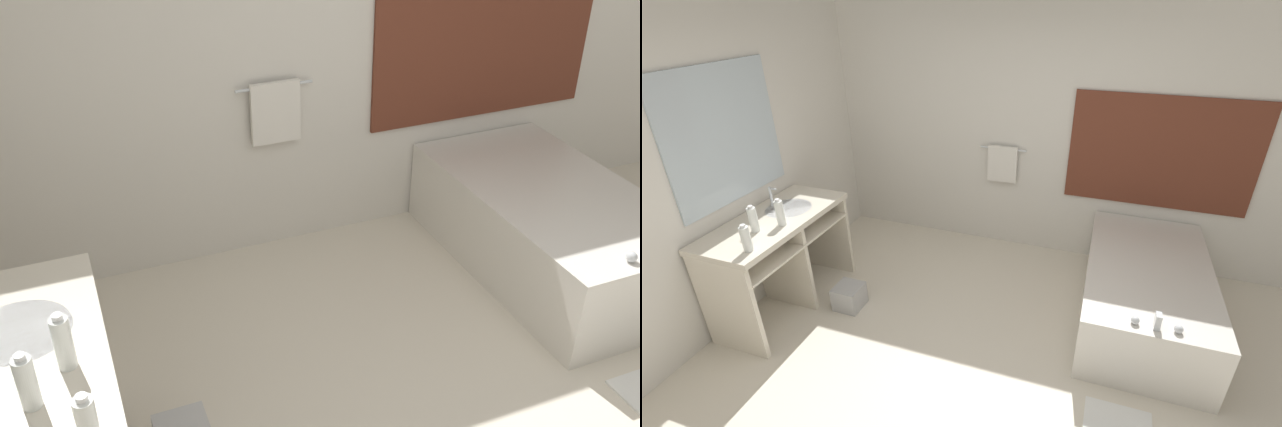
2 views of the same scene
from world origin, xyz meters
The scene contains 6 objects.
wall_back_with_blinds centered at (0.04, 2.23, 1.35)m, with size 7.40×0.13×2.70m.
vanity_counter centered at (-1.88, 0.45, 0.67)m, with size 0.62×1.32×0.91m.
bathtub centered at (1.24, 1.28, 0.31)m, with size 1.01×1.82×0.68m.
water_bottle_1 centered at (-1.72, 0.35, 1.03)m, with size 0.07×0.07×0.24m.
water_bottle_2 centered at (-1.69, -0.07, 1.02)m, with size 0.07×0.07×0.22m.
water_bottle_3 centered at (-1.85, 0.19, 1.02)m, with size 0.07×0.07×0.23m.
Camera 1 is at (-1.61, -1.80, 2.72)m, focal length 40.00 mm.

